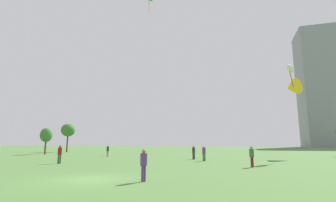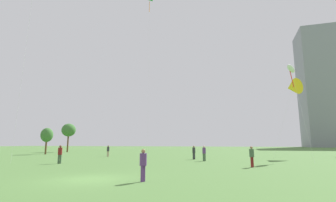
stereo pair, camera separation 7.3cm
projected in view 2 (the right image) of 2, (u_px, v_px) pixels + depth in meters
The scene contains 13 objects.
ground at pixel (91, 179), 13.94m from camera, with size 280.00×280.00×0.00m, color #4C7538.
person_standing_0 at pixel (204, 152), 28.22m from camera, with size 0.38×0.38×1.72m.
person_standing_1 at pixel (60, 153), 24.75m from camera, with size 0.40×0.40×1.80m.
person_standing_2 at pixel (143, 163), 13.23m from camera, with size 0.38×0.38×1.69m.
person_standing_3 at pixel (194, 151), 31.22m from camera, with size 0.37×0.37×1.68m.
person_standing_4 at pixel (108, 150), 37.69m from camera, with size 0.37×0.37×1.66m.
person_standing_5 at pixel (252, 155), 21.01m from camera, with size 0.39×0.39×1.74m.
kite_flying_0 at pixel (150, 2), 52.19m from camera, with size 1.89×3.50×32.29m.
kite_flying_1 at pixel (293, 87), 38.68m from camera, with size 5.39×4.52×11.89m.
kite_flying_3 at pixel (291, 69), 33.44m from camera, with size 1.68×6.81×12.53m.
park_tree_0 at pixel (47, 135), 45.76m from camera, with size 2.16×2.16×4.79m.
park_tree_2 at pixel (69, 130), 56.89m from camera, with size 3.09×3.09×6.44m.
distant_highrise_0 at pixel (324, 87), 127.65m from camera, with size 21.78×19.91×60.86m, color gray.
Camera 2 is at (8.00, -12.83, 2.01)m, focal length 26.53 mm.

